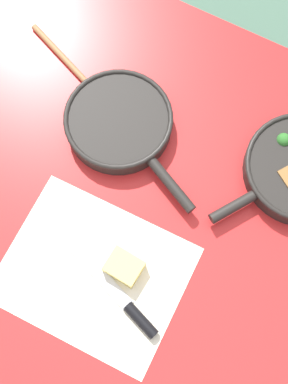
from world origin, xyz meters
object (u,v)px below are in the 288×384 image
Objects in this scene: skillet_eggs at (120,123)px; wooden_spoon at (89,85)px; cheese_block at (124,267)px; grater_knife at (124,302)px.

skillet_eggs is 0.13m from wooden_spoon.
skillet_eggs is 0.34m from cheese_block.
wooden_spoon is 4.38× the size of cheese_block.
skillet_eggs is 0.41m from grater_knife.
cheese_block reaches higher than wooden_spoon.
wooden_spoon is 0.53m from grater_knife.
cheese_block is (0.29, -0.35, 0.01)m from wooden_spoon.
wooden_spoon is 0.46m from cheese_block.
grater_knife is at bearing -62.08° from cheese_block.
grater_knife is at bearing -35.21° from skillet_eggs.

